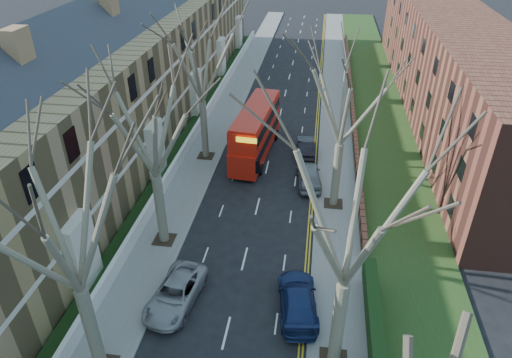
% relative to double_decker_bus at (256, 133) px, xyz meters
% --- Properties ---
extents(pavement_left, '(3.00, 102.00, 0.12)m').
position_rel_double_decker_bus_xyz_m(pavement_left, '(-4.70, 9.79, -2.09)').
color(pavement_left, slate).
rests_on(pavement_left, ground).
extents(pavement_right, '(3.00, 102.00, 0.12)m').
position_rel_double_decker_bus_xyz_m(pavement_right, '(7.30, 9.79, -2.09)').
color(pavement_right, slate).
rests_on(pavement_right, ground).
extents(terrace_left, '(9.70, 78.00, 13.60)m').
position_rel_double_decker_bus_xyz_m(terrace_left, '(-12.35, 1.79, 3.38)').
color(terrace_left, '#987F4D').
rests_on(terrace_left, ground).
extents(flats_right, '(13.97, 54.00, 10.00)m').
position_rel_double_decker_bus_xyz_m(flats_right, '(18.76, 13.79, 2.83)').
color(flats_right, brown).
rests_on(flats_right, ground).
extents(front_wall_left, '(0.30, 78.00, 1.00)m').
position_rel_double_decker_bus_xyz_m(front_wall_left, '(-6.35, 1.79, -1.53)').
color(front_wall_left, white).
rests_on(front_wall_left, ground).
extents(grass_verge_right, '(6.00, 102.00, 0.06)m').
position_rel_double_decker_bus_xyz_m(grass_verge_right, '(11.80, 9.79, -2.00)').
color(grass_verge_right, '#263D16').
rests_on(grass_verge_right, ground).
extents(tree_left_mid, '(10.50, 10.50, 14.71)m').
position_rel_double_decker_bus_xyz_m(tree_left_mid, '(-4.40, -23.21, 7.40)').
color(tree_left_mid, brown).
rests_on(tree_left_mid, ground).
extents(tree_left_far, '(10.15, 10.15, 14.22)m').
position_rel_double_decker_bus_xyz_m(tree_left_far, '(-4.40, -13.21, 7.09)').
color(tree_left_far, brown).
rests_on(tree_left_far, ground).
extents(tree_left_dist, '(10.50, 10.50, 14.71)m').
position_rel_double_decker_bus_xyz_m(tree_left_dist, '(-4.40, -1.21, 7.40)').
color(tree_left_dist, brown).
rests_on(tree_left_dist, ground).
extents(tree_right_mid, '(10.50, 10.50, 14.71)m').
position_rel_double_decker_bus_xyz_m(tree_right_mid, '(7.00, -21.21, 7.40)').
color(tree_right_mid, brown).
rests_on(tree_right_mid, ground).
extents(tree_right_far, '(10.15, 10.15, 14.22)m').
position_rel_double_decker_bus_xyz_m(tree_right_far, '(7.00, -7.21, 7.09)').
color(tree_right_far, brown).
rests_on(tree_right_far, ground).
extents(double_decker_bus, '(3.34, 10.62, 4.39)m').
position_rel_double_decker_bus_xyz_m(double_decker_bus, '(0.00, 0.00, 0.00)').
color(double_decker_bus, red).
rests_on(double_decker_bus, ground).
extents(car_left_far, '(3.02, 5.35, 1.41)m').
position_rel_double_decker_bus_xyz_m(car_left_far, '(-1.97, -18.47, -1.45)').
color(car_left_far, '#959499').
rests_on(car_left_far, ground).
extents(car_right_near, '(2.79, 5.41, 1.50)m').
position_rel_double_decker_bus_xyz_m(car_right_near, '(4.98, -18.02, -1.40)').
color(car_right_near, navy).
rests_on(car_right_near, ground).
extents(car_right_mid, '(2.43, 4.83, 1.58)m').
position_rel_double_decker_bus_xyz_m(car_right_mid, '(4.99, -4.45, -1.37)').
color(car_right_mid, gray).
rests_on(car_right_mid, ground).
extents(car_right_far, '(1.83, 4.45, 1.44)m').
position_rel_double_decker_bus_xyz_m(car_right_far, '(4.48, 0.68, -1.44)').
color(car_right_far, black).
rests_on(car_right_far, ground).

